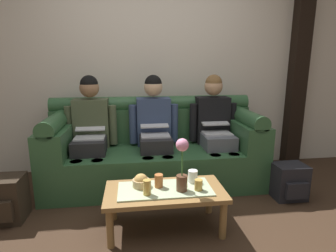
# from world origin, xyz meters

# --- Properties ---
(ground_plane) EXTENTS (14.00, 14.00, 0.00)m
(ground_plane) POSITION_xyz_m (0.00, 0.00, 0.00)
(ground_plane) COLOR #382619
(back_wall_patterned) EXTENTS (6.00, 0.12, 2.90)m
(back_wall_patterned) POSITION_xyz_m (0.00, 1.70, 1.45)
(back_wall_patterned) COLOR beige
(back_wall_patterned) RESTS_ON ground_plane
(timber_pillar) EXTENTS (0.20, 0.20, 2.90)m
(timber_pillar) POSITION_xyz_m (1.92, 1.58, 1.45)
(timber_pillar) COLOR black
(timber_pillar) RESTS_ON ground_plane
(couch) EXTENTS (2.34, 0.88, 0.96)m
(couch) POSITION_xyz_m (0.00, 1.17, 0.37)
(couch) COLOR #2D5633
(couch) RESTS_ON ground_plane
(person_left) EXTENTS (0.56, 0.67, 1.22)m
(person_left) POSITION_xyz_m (-0.70, 1.17, 0.66)
(person_left) COLOR #232326
(person_left) RESTS_ON ground_plane
(person_middle) EXTENTS (0.56, 0.67, 1.22)m
(person_middle) POSITION_xyz_m (0.00, 1.17, 0.66)
(person_middle) COLOR #232326
(person_middle) RESTS_ON ground_plane
(person_right) EXTENTS (0.56, 0.67, 1.22)m
(person_right) POSITION_xyz_m (0.70, 1.17, 0.66)
(person_right) COLOR #595B66
(person_right) RESTS_ON ground_plane
(coffee_table) EXTENTS (0.97, 0.49, 0.36)m
(coffee_table) POSITION_xyz_m (0.00, 0.21, 0.30)
(coffee_table) COLOR olive
(coffee_table) RESTS_ON ground_plane
(flower_vase) EXTENTS (0.10, 0.10, 0.43)m
(flower_vase) POSITION_xyz_m (0.13, 0.15, 0.58)
(flower_vase) COLOR brown
(flower_vase) RESTS_ON coffee_table
(snack_bowl) EXTENTS (0.14, 0.14, 0.11)m
(snack_bowl) POSITION_xyz_m (-0.19, 0.27, 0.40)
(snack_bowl) COLOR tan
(snack_bowl) RESTS_ON coffee_table
(cup_near_left) EXTENTS (0.08, 0.08, 0.11)m
(cup_near_left) POSITION_xyz_m (0.25, 0.29, 0.41)
(cup_near_left) COLOR white
(cup_near_left) RESTS_ON coffee_table
(cup_near_right) EXTENTS (0.07, 0.07, 0.11)m
(cup_near_right) POSITION_xyz_m (-0.05, 0.24, 0.41)
(cup_near_right) COLOR #B26633
(cup_near_right) RESTS_ON coffee_table
(cup_far_center) EXTENTS (0.06, 0.06, 0.12)m
(cup_far_center) POSITION_xyz_m (-0.15, 0.12, 0.42)
(cup_far_center) COLOR gold
(cup_far_center) RESTS_ON coffee_table
(cup_far_left) EXTENTS (0.06, 0.06, 0.09)m
(cup_far_left) POSITION_xyz_m (0.26, 0.15, 0.40)
(cup_far_left) COLOR gold
(cup_far_left) RESTS_ON coffee_table
(backpack_left) EXTENTS (0.28, 0.32, 0.39)m
(backpack_left) POSITION_xyz_m (-1.34, 0.51, 0.20)
(backpack_left) COLOR #2D2319
(backpack_left) RESTS_ON ground_plane
(backpack_right) EXTENTS (0.32, 0.29, 0.36)m
(backpack_right) POSITION_xyz_m (1.31, 0.56, 0.18)
(backpack_right) COLOR black
(backpack_right) RESTS_ON ground_plane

